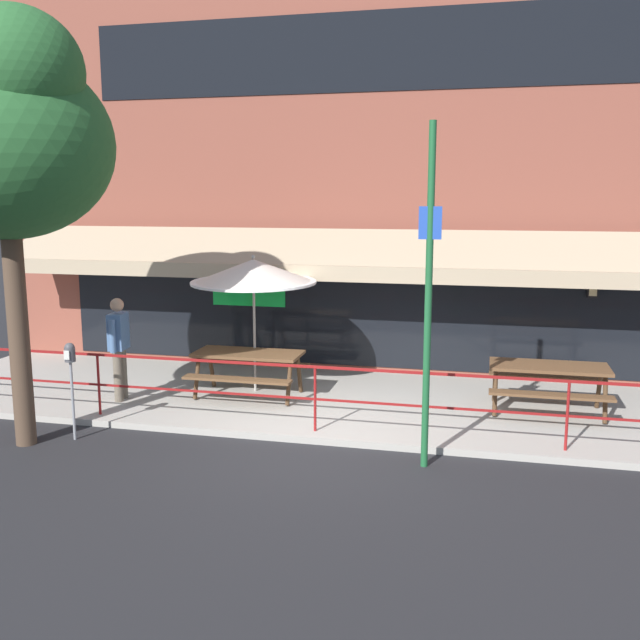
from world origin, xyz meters
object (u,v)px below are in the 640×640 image
object	(u,v)px
parking_meter_near	(70,362)
street_sign_pole	(428,296)
picnic_table_centre	(549,375)
street_tree_curbside	(7,134)
picnic_table_left	(248,361)
pedestrian_walking	(119,343)
patio_umbrella_left	(253,272)

from	to	relation	value
parking_meter_near	street_sign_pole	distance (m)	5.10
picnic_table_centre	street_tree_curbside	size ratio (longest dim) A/B	0.31
picnic_table_left	pedestrian_walking	size ratio (longest dim) A/B	1.05
street_sign_pole	pedestrian_walking	bearing A→B (deg)	163.15
picnic_table_left	parking_meter_near	world-z (taller)	parking_meter_near
picnic_table_left	street_sign_pole	distance (m)	4.17
picnic_table_left	patio_umbrella_left	size ratio (longest dim) A/B	0.76
street_sign_pole	street_tree_curbside	distance (m)	5.85
pedestrian_walking	street_sign_pole	world-z (taller)	street_sign_pole
picnic_table_centre	street_sign_pole	bearing A→B (deg)	-124.64
street_tree_curbside	patio_umbrella_left	bearing A→B (deg)	53.36
patio_umbrella_left	street_sign_pole	distance (m)	4.09
patio_umbrella_left	picnic_table_left	bearing A→B (deg)	-90.00
picnic_table_left	parking_meter_near	xyz separation A→B (m)	(-1.82, -2.38, 0.44)
patio_umbrella_left	pedestrian_walking	size ratio (longest dim) A/B	1.39
picnic_table_centre	parking_meter_near	size ratio (longest dim) A/B	1.27
parking_meter_near	street_tree_curbside	bearing A→B (deg)	-142.59
picnic_table_centre	patio_umbrella_left	xyz separation A→B (m)	(-4.85, 0.15, 1.47)
parking_meter_near	pedestrian_walking	bearing A→B (deg)	96.34
picnic_table_centre	street_tree_curbside	bearing A→B (deg)	-157.59
picnic_table_left	street_tree_curbside	bearing A→B (deg)	-129.93
street_sign_pole	picnic_table_centre	bearing A→B (deg)	55.36
picnic_table_left	parking_meter_near	bearing A→B (deg)	-127.37
pedestrian_walking	street_sign_pole	bearing A→B (deg)	-16.85
pedestrian_walking	parking_meter_near	world-z (taller)	pedestrian_walking
patio_umbrella_left	street_sign_pole	bearing A→B (deg)	-39.35
parking_meter_near	picnic_table_left	bearing A→B (deg)	52.63
picnic_table_centre	patio_umbrella_left	world-z (taller)	patio_umbrella_left
picnic_table_centre	parking_meter_near	bearing A→B (deg)	-158.86
picnic_table_centre	street_tree_curbside	world-z (taller)	street_tree_curbside
picnic_table_left	picnic_table_centre	xyz separation A→B (m)	(4.85, 0.20, 0.00)
picnic_table_centre	patio_umbrella_left	bearing A→B (deg)	178.28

